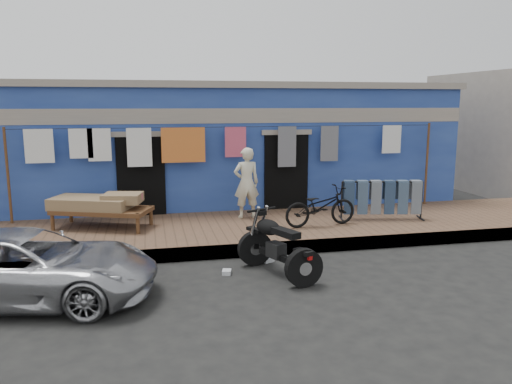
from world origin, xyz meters
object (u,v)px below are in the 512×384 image
seated_person (246,183)px  motorcycle (278,245)px  car (27,266)px  jeans_rack (382,199)px  charpoy (102,211)px  bicycle (320,202)px

seated_person → motorcycle: seated_person is taller
motorcycle → car: bearing=160.4°
jeans_rack → charpoy: bearing=175.2°
seated_person → charpoy: (-3.15, -0.28, -0.46)m
seated_person → bicycle: seated_person is taller
car → bicycle: size_ratio=2.35×
bicycle → motorcycle: 2.63m
bicycle → motorcycle: (-1.50, -2.15, -0.24)m
bicycle → charpoy: bearing=72.0°
charpoy → seated_person: bearing=5.1°
motorcycle → charpoy: bearing=112.0°
motorcycle → jeans_rack: size_ratio=0.90×
car → seated_person: bearing=-37.5°
motorcycle → seated_person: bearing=64.3°
bicycle → motorcycle: bearing=137.3°
bicycle → charpoy: size_ratio=0.70×
seated_person → motorcycle: bearing=84.7°
seated_person → charpoy: bearing=1.8°
bicycle → jeans_rack: bicycle is taller
bicycle → seated_person: bearing=43.8°
motorcycle → jeans_rack: (3.07, 2.46, 0.17)m
car → seated_person: size_ratio=2.34×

